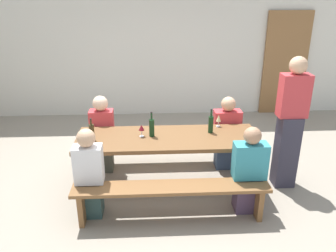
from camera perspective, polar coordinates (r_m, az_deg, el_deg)
The scene contains 16 objects.
ground_plane at distance 4.80m, azimuth 0.00°, elevation -10.00°, with size 24.00×24.00×0.00m, color gray.
back_wall at distance 7.14m, azimuth -1.33°, elevation 14.52°, with size 14.00×0.20×3.20m, color silver.
wooden_door at distance 7.62m, azimuth 18.70°, elevation 9.67°, with size 0.90×0.06×2.10m, color olive.
tasting_table at distance 4.47m, azimuth 0.00°, elevation -2.65°, with size 2.34×0.78×0.75m.
bench_near at distance 4.02m, azimuth 0.53°, elevation -10.90°, with size 2.24×0.30×0.45m.
bench_far at distance 5.23m, azimuth -0.40°, elevation -2.60°, with size 2.24×0.30×0.45m.
wine_bottle_0 at distance 4.56m, azimuth 7.05°, elevation 0.34°, with size 0.07×0.07×0.32m.
wine_bottle_1 at distance 4.40m, azimuth -12.43°, elevation -0.97°, with size 0.06×0.06×0.29m.
wine_bottle_2 at distance 4.42m, azimuth -2.69°, elevation -0.22°, with size 0.07×0.07×0.33m.
wine_glass_0 at distance 4.42m, azimuth -4.38°, elevation -0.33°, with size 0.07×0.07×0.16m.
wine_glass_1 at distance 4.77m, azimuth 8.32°, elevation 1.21°, with size 0.07×0.07×0.17m.
seated_guest_near_0 at distance 4.11m, azimuth -12.79°, elevation -7.84°, with size 0.32×0.24×1.10m.
seated_guest_near_1 at distance 4.22m, azimuth 13.16°, elevation -7.42°, with size 0.39×0.24×1.09m.
seated_guest_far_0 at distance 5.06m, azimuth -10.69°, elevation -1.49°, with size 0.33×0.24×1.14m.
seated_guest_far_1 at distance 5.14m, azimuth 9.57°, elevation -1.42°, with size 0.39×0.24×1.10m.
standing_host at distance 4.75m, azimuth 19.39°, elevation 0.09°, with size 0.36×0.24×1.77m.
Camera 1 is at (-0.21, -4.05, 2.56)m, focal length 37.06 mm.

